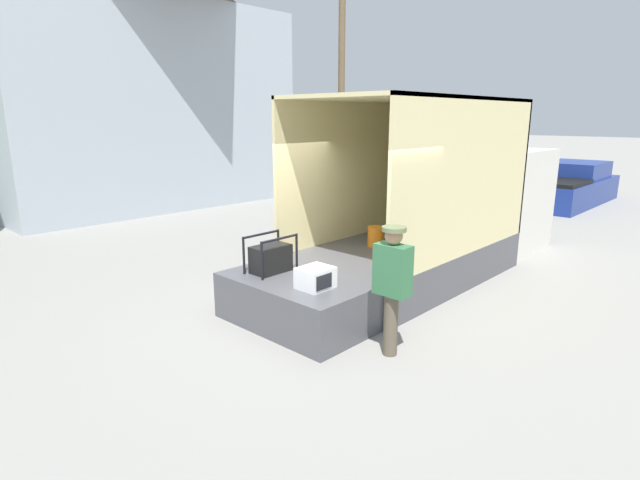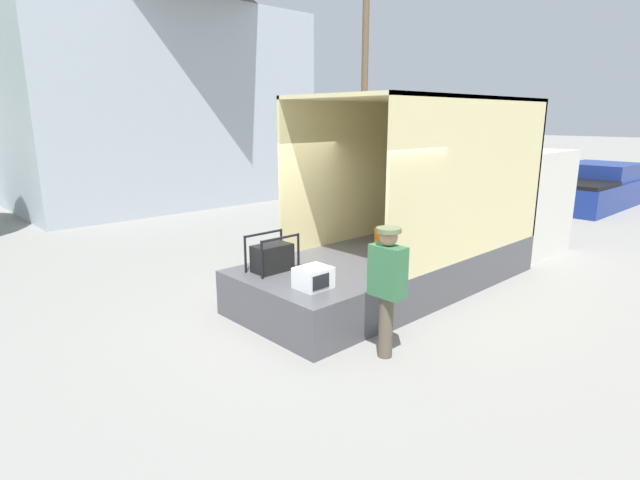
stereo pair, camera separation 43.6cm
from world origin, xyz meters
name	(u,v)px [view 1 (the left image)]	position (x,y,z in m)	size (l,w,h in m)	color
ground_plane	(325,311)	(0.00, 0.00, 0.00)	(160.00, 160.00, 0.00)	gray
box_truck	(456,214)	(3.97, 0.00, 0.98)	(6.59, 2.29, 3.23)	silver
tailgate_deck	(296,301)	(-0.64, 0.00, 0.34)	(1.27, 2.17, 0.68)	#4C4C51
microwave	(316,278)	(-0.71, -0.47, 0.82)	(0.45, 0.40, 0.28)	white
portable_generator	(272,258)	(-0.62, 0.51, 0.89)	(0.71, 0.44, 0.56)	black
worker_person	(392,278)	(-0.49, -1.55, 1.01)	(0.30, 0.44, 1.65)	brown
pickup_truck_blue	(566,186)	(13.02, 0.69, 0.58)	(5.22, 2.08, 1.40)	navy
house_backdrop	(119,71)	(3.17, 12.67, 4.45)	(9.92, 7.88, 8.73)	#A8B2BC
utility_pole	(341,77)	(11.34, 9.54, 4.54)	(1.80, 0.28, 8.76)	brown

